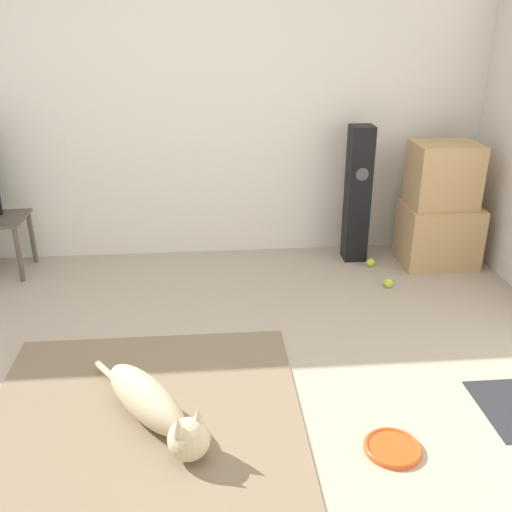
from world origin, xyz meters
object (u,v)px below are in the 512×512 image
dog (154,406)px  cardboard_box_upper (444,175)px  tennis_ball_by_boxes (388,283)px  floor_speaker (358,195)px  tennis_ball_near_speaker (370,262)px  frisbee (393,448)px  cardboard_box_lower (438,234)px

dog → cardboard_box_upper: cardboard_box_upper is taller
cardboard_box_upper → tennis_ball_by_boxes: bearing=-139.1°
dog → cardboard_box_upper: size_ratio=1.70×
cardboard_box_upper → floor_speaker: size_ratio=0.45×
floor_speaker → tennis_ball_near_speaker: (0.10, -0.17, -0.50)m
frisbee → dog: bearing=166.8°
dog → cardboard_box_lower: bearing=40.9°
frisbee → floor_speaker: floor_speaker is taller
cardboard_box_upper → floor_speaker: (-0.62, 0.13, -0.18)m
cardboard_box_upper → tennis_ball_by_boxes: (-0.49, -0.43, -0.68)m
cardboard_box_lower → tennis_ball_near_speaker: (-0.54, -0.04, -0.20)m
tennis_ball_by_boxes → tennis_ball_near_speaker: (-0.03, 0.38, 0.00)m
cardboard_box_lower → tennis_ball_near_speaker: cardboard_box_lower is taller
frisbee → cardboard_box_lower: size_ratio=0.46×
cardboard_box_lower → tennis_ball_by_boxes: cardboard_box_lower is taller
dog → tennis_ball_near_speaker: (1.55, 1.77, -0.09)m
frisbee → tennis_ball_near_speaker: size_ratio=3.98×
frisbee → tennis_ball_by_boxes: 1.71m
cardboard_box_lower → tennis_ball_near_speaker: size_ratio=8.64×
dog → tennis_ball_by_boxes: dog is taller
cardboard_box_lower → cardboard_box_upper: cardboard_box_upper is taller
tennis_ball_near_speaker → cardboard_box_upper: bearing=5.0°
frisbee → cardboard_box_lower: (0.99, 2.06, 0.22)m
cardboard_box_lower → floor_speaker: floor_speaker is taller
cardboard_box_upper → tennis_ball_near_speaker: (-0.52, -0.05, -0.68)m
cardboard_box_upper → tennis_ball_by_boxes: 0.94m
dog → floor_speaker: size_ratio=0.77×
cardboard_box_lower → tennis_ball_by_boxes: (-0.51, -0.42, -0.20)m
dog → tennis_ball_near_speaker: bearing=48.8°
dog → cardboard_box_upper: (2.07, 1.81, 0.60)m
cardboard_box_upper → dog: bearing=-138.8°
dog → tennis_ball_by_boxes: bearing=41.3°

